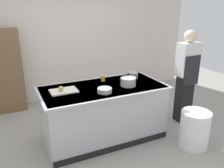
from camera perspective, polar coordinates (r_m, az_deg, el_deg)
The scene contains 11 objects.
ground_plane at distance 4.05m, azimuth -2.03°, elevation -12.80°, with size 10.00×10.00×0.00m, color #9E9991.
back_wall at distance 5.47m, azimuth -11.21°, elevation 12.00°, with size 6.40×0.12×3.00m, color silver.
counter_island at distance 3.83m, azimuth -2.11°, elevation -6.87°, with size 1.98×0.98×0.90m.
cutting_board at distance 3.53m, azimuth -11.77°, elevation -1.69°, with size 0.40×0.28×0.02m, color silver.
onion at distance 3.50m, azimuth -12.46°, elevation -1.12°, with size 0.08×0.08×0.08m, color tan.
stock_pot at distance 3.70m, azimuth 4.01°, elevation 0.55°, with size 0.31×0.24×0.13m.
sauce_pan at distance 4.08m, azimuth 5.24°, elevation 2.13°, with size 0.23×0.16×0.11m.
mixing_bowl at distance 3.41m, azimuth -1.82°, elevation -1.57°, with size 0.22×0.22×0.07m, color #B7BABF.
juice_cup at distance 3.92m, azimuth -2.21°, elevation 1.41°, with size 0.07×0.07×0.10m, color yellow.
trash_bin at distance 3.89m, azimuth 19.63°, elevation -10.42°, with size 0.45×0.45×0.59m, color white.
person_chef at distance 4.46m, azimuth 17.81°, elevation 2.18°, with size 0.38×0.25×1.72m.
Camera 1 is at (-1.35, -3.17, 2.13)m, focal length 37.19 mm.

